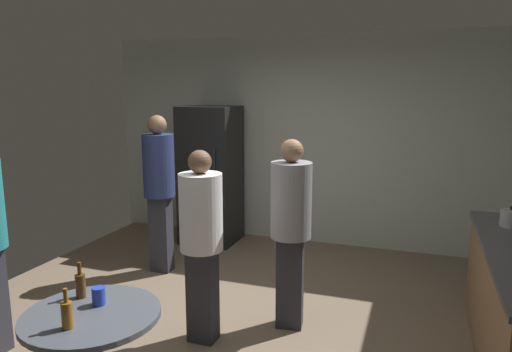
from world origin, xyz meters
TOP-DOWN VIEW (x-y plane):
  - ground_plane at (0.00, 0.00)m, footprint 5.20×5.20m
  - wall_back at (0.00, 2.63)m, footprint 5.32×0.06m
  - refrigerator at (-1.11, 2.20)m, footprint 0.70×0.68m
  - kettle at (2.23, 0.85)m, footprint 0.24×0.17m
  - foreground_table at (-0.27, -1.29)m, footprint 0.80×0.80m
  - beer_bottle_amber at (-0.27, -1.48)m, footprint 0.06×0.06m
  - beer_bottle_brown at (-0.46, -1.14)m, footprint 0.06×0.06m
  - plastic_cup_blue at (-0.29, -1.19)m, footprint 0.08×0.08m
  - person_in_gray_shirt at (0.51, 0.28)m, footprint 0.38×0.38m
  - person_in_navy_shirt at (-1.18, 1.03)m, footprint 0.36×0.36m
  - person_in_white_shirt at (-0.10, -0.17)m, footprint 0.34×0.34m

SIDE VIEW (x-z plane):
  - ground_plane at x=0.00m, z-range -0.10..0.00m
  - foreground_table at x=-0.27m, z-range 0.26..1.00m
  - plastic_cup_blue at x=-0.29m, z-range 0.73..0.85m
  - beer_bottle_amber at x=-0.27m, z-range 0.70..0.93m
  - beer_bottle_brown at x=-0.46m, z-range 0.70..0.93m
  - refrigerator at x=-1.11m, z-range 0.00..1.80m
  - person_in_white_shirt at x=-0.10m, z-range 0.13..1.69m
  - person_in_gray_shirt at x=0.51m, z-range 0.14..1.76m
  - kettle at x=2.23m, z-range 0.88..1.06m
  - person_in_navy_shirt at x=-1.18m, z-range 0.15..1.90m
  - wall_back at x=0.00m, z-range 0.00..2.70m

